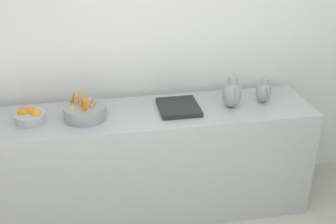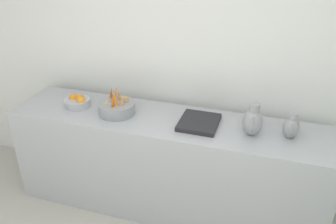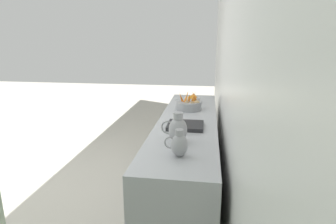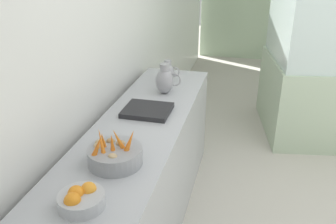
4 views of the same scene
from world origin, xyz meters
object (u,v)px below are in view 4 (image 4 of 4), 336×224
metal_pitcher_short (168,72)px  glass_block_booth (336,43)px  orange_bowl (81,199)px  metal_pitcher_tall (165,80)px  vegetable_colander (114,155)px

metal_pitcher_short → glass_block_booth: bearing=37.4°
orange_bowl → metal_pitcher_tall: bearing=89.0°
metal_pitcher_tall → metal_pitcher_short: 0.28m
orange_bowl → metal_pitcher_tall: metal_pitcher_tall is taller
vegetable_colander → orange_bowl: bearing=-92.5°
vegetable_colander → metal_pitcher_tall: (0.01, 1.11, 0.06)m
vegetable_colander → metal_pitcher_tall: metal_pitcher_tall is taller
metal_pitcher_tall → metal_pitcher_short: size_ratio=1.25×
vegetable_colander → orange_bowl: (-0.02, -0.39, -0.01)m
metal_pitcher_short → metal_pitcher_tall: bearing=-81.3°
vegetable_colander → orange_bowl: 0.39m
vegetable_colander → metal_pitcher_short: size_ratio=1.53×
orange_bowl → metal_pitcher_short: 1.77m
orange_bowl → metal_pitcher_short: bearing=90.5°
vegetable_colander → glass_block_booth: glass_block_booth is taller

